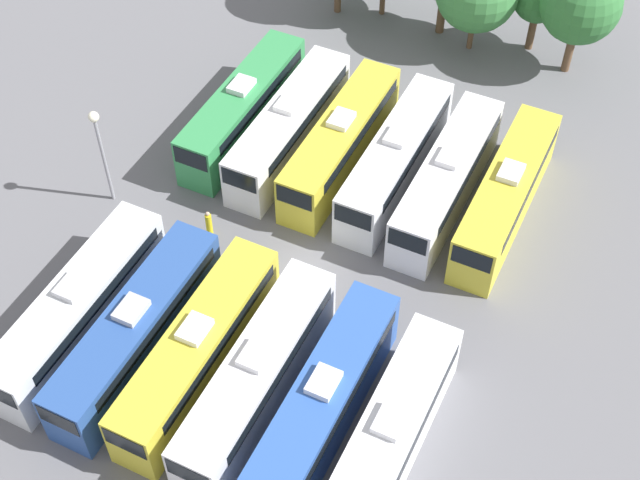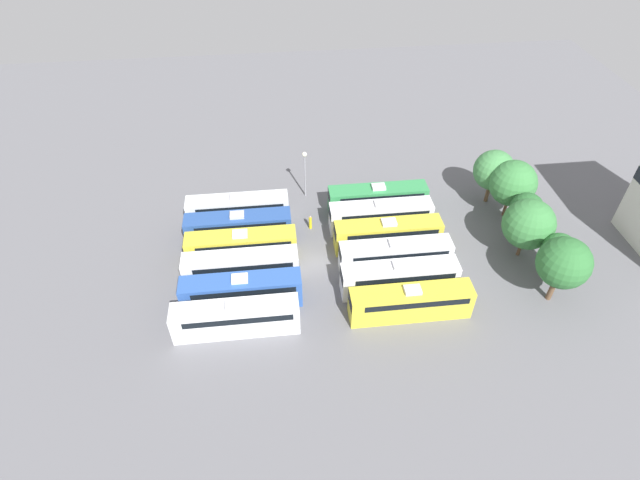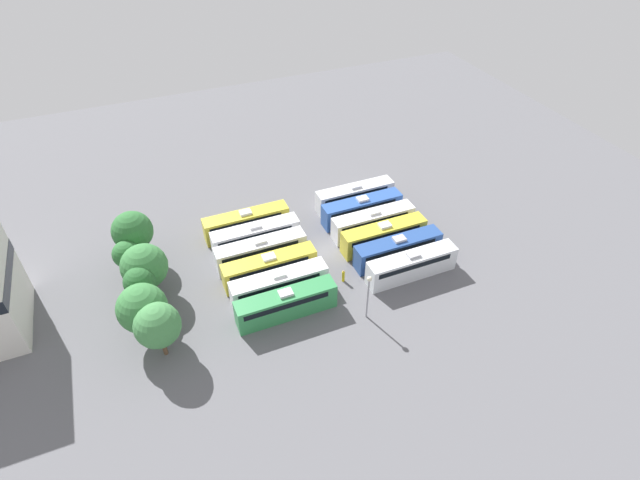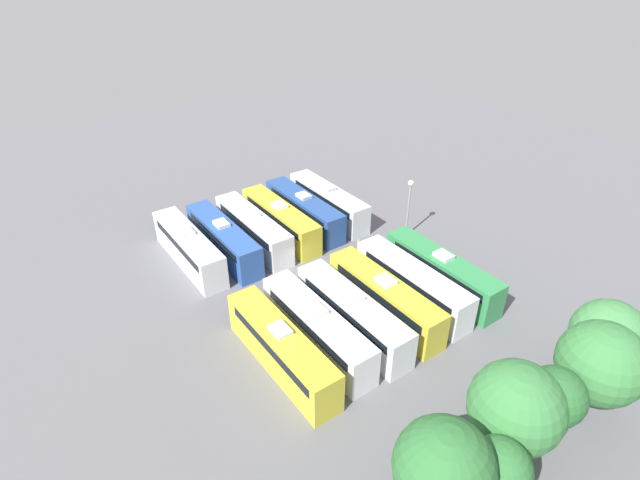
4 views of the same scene
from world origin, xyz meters
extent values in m
plane|color=slate|center=(0.00, 0.00, 0.00)|extent=(120.69, 120.69, 0.00)
cube|color=silver|center=(-8.30, -8.44, 1.69)|extent=(2.43, 11.99, 3.38)
cube|color=black|center=(-8.30, -8.14, 2.66)|extent=(2.47, 10.19, 0.74)
cube|color=black|center=(-8.30, -14.43, 2.64)|extent=(2.14, 0.08, 1.18)
cube|color=#B2B2B7|center=(-8.30, -8.44, 3.55)|extent=(1.20, 1.60, 0.35)
cube|color=#284C93|center=(-4.95, -8.35, 1.69)|extent=(2.43, 11.99, 3.38)
cube|color=black|center=(-4.95, -8.05, 2.66)|extent=(2.47, 10.19, 0.74)
cube|color=black|center=(-4.95, -14.34, 2.64)|extent=(2.14, 0.08, 1.18)
cube|color=#B2B2B7|center=(-4.95, -8.35, 3.55)|extent=(1.20, 1.60, 0.35)
cube|color=gold|center=(-1.67, -8.00, 1.69)|extent=(2.43, 11.99, 3.38)
cube|color=black|center=(-1.67, -7.70, 2.66)|extent=(2.47, 10.19, 0.74)
cube|color=black|center=(-1.67, -13.99, 2.64)|extent=(2.14, 0.08, 1.18)
cube|color=white|center=(-1.67, -8.00, 3.55)|extent=(1.20, 1.60, 0.35)
cube|color=silver|center=(1.56, -8.05, 1.69)|extent=(2.43, 11.99, 3.38)
cube|color=black|center=(1.56, -7.75, 2.66)|extent=(2.47, 10.19, 0.74)
cube|color=black|center=(1.56, -14.04, 2.64)|extent=(2.14, 0.08, 1.18)
cube|color=silver|center=(1.56, -8.05, 3.55)|extent=(1.20, 1.60, 0.35)
cube|color=#2D56A8|center=(4.97, -7.98, 1.69)|extent=(2.43, 11.99, 3.38)
cube|color=black|center=(4.97, -7.68, 2.66)|extent=(2.47, 10.19, 0.74)
cube|color=black|center=(4.97, -13.97, 2.64)|extent=(2.14, 0.08, 1.18)
cube|color=silver|center=(4.97, -7.98, 3.55)|extent=(1.20, 1.60, 0.35)
cube|color=silver|center=(8.37, -8.50, 1.69)|extent=(2.43, 11.99, 3.38)
cube|color=black|center=(8.37, -8.20, 2.66)|extent=(2.47, 10.19, 0.74)
cube|color=black|center=(8.37, -14.48, 2.64)|extent=(2.14, 0.08, 1.18)
cube|color=silver|center=(8.37, -8.50, 3.55)|extent=(1.20, 1.60, 0.35)
cube|color=#338C4C|center=(-8.43, 8.49, 1.69)|extent=(2.43, 11.99, 3.38)
cube|color=black|center=(-8.43, 8.79, 2.66)|extent=(2.47, 10.19, 0.74)
cube|color=black|center=(-8.43, 2.51, 2.64)|extent=(2.14, 0.08, 1.18)
cube|color=silver|center=(-8.43, 8.49, 3.55)|extent=(1.20, 1.60, 0.35)
cube|color=white|center=(-5.14, 8.20, 1.69)|extent=(2.43, 11.99, 3.38)
cube|color=black|center=(-5.14, 8.50, 2.66)|extent=(2.47, 10.19, 0.74)
cube|color=black|center=(-5.14, 2.21, 2.64)|extent=(2.14, 0.08, 1.18)
cube|color=white|center=(-5.14, 8.20, 3.55)|extent=(1.20, 1.60, 0.35)
cube|color=gold|center=(-1.79, 8.33, 1.69)|extent=(2.43, 11.99, 3.38)
cube|color=black|center=(-1.79, 8.63, 2.66)|extent=(2.47, 10.19, 0.74)
cube|color=black|center=(-1.79, 2.34, 2.64)|extent=(2.14, 0.08, 1.18)
cube|color=white|center=(-1.79, 8.33, 3.55)|extent=(1.20, 1.60, 0.35)
cube|color=silver|center=(1.68, 8.40, 1.69)|extent=(2.43, 11.99, 3.38)
cube|color=black|center=(1.68, 8.70, 2.66)|extent=(2.47, 10.19, 0.74)
cube|color=black|center=(1.68, 2.41, 2.64)|extent=(2.14, 0.08, 1.18)
cube|color=silver|center=(1.68, 8.40, 3.55)|extent=(1.20, 1.60, 0.35)
cube|color=white|center=(4.92, 8.08, 1.69)|extent=(2.43, 11.99, 3.38)
cube|color=black|center=(4.92, 8.38, 2.66)|extent=(2.47, 10.19, 0.74)
cube|color=black|center=(4.92, 2.10, 2.64)|extent=(2.14, 0.08, 1.18)
cube|color=silver|center=(4.92, 8.08, 3.55)|extent=(1.20, 1.60, 0.35)
cube|color=gold|center=(8.31, 8.41, 1.69)|extent=(2.43, 11.99, 3.38)
cube|color=black|center=(8.31, 8.71, 2.66)|extent=(2.47, 10.19, 0.74)
cube|color=black|center=(8.31, 2.43, 2.64)|extent=(2.14, 0.08, 1.18)
cube|color=silver|center=(8.31, 8.41, 3.55)|extent=(1.20, 1.60, 0.35)
cylinder|color=gold|center=(-5.91, -0.03, 0.80)|extent=(0.36, 0.36, 1.60)
sphere|color=tan|center=(-5.91, -0.03, 1.72)|extent=(0.24, 0.24, 0.24)
cylinder|color=gray|center=(-12.42, -0.02, 3.01)|extent=(0.20, 0.20, 6.01)
sphere|color=#EAE5C6|center=(-12.42, -0.02, 6.19)|extent=(0.60, 0.60, 0.60)
cylinder|color=brown|center=(-8.72, 22.69, 1.47)|extent=(0.49, 0.49, 2.94)
sphere|color=#428447|center=(-8.72, 22.69, 4.67)|extent=(4.93, 4.93, 4.93)
cylinder|color=brown|center=(-5.73, 23.83, 1.43)|extent=(0.39, 0.39, 2.85)
sphere|color=#387A3D|center=(-5.73, 23.83, 4.76)|extent=(5.46, 5.46, 5.46)
cylinder|color=brown|center=(-1.22, 23.60, 1.63)|extent=(0.58, 0.58, 3.25)
sphere|color=#28602D|center=(-1.22, 23.60, 4.53)|extent=(3.65, 3.65, 3.65)
cylinder|color=brown|center=(1.28, 22.74, 1.28)|extent=(0.38, 0.38, 2.57)
sphere|color=#387A3D|center=(1.28, 22.74, 4.50)|extent=(5.53, 5.53, 5.53)
cylinder|color=brown|center=(4.97, 24.50, 1.42)|extent=(0.51, 0.51, 2.83)
sphere|color=#2D6B33|center=(4.97, 24.50, 4.04)|extent=(3.45, 3.45, 3.45)
cylinder|color=brown|center=(7.88, 23.20, 1.67)|extent=(0.55, 0.55, 3.33)
sphere|color=#2D6B33|center=(7.88, 23.20, 5.13)|extent=(5.15, 5.15, 5.15)
camera|label=1|loc=(14.12, -27.20, 37.20)|focal=50.00mm
camera|label=2|loc=(39.15, -3.95, 38.86)|focal=28.00mm
camera|label=3|loc=(-46.79, 20.28, 44.61)|focal=28.00mm
camera|label=4|loc=(21.60, 31.94, 27.58)|focal=28.00mm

